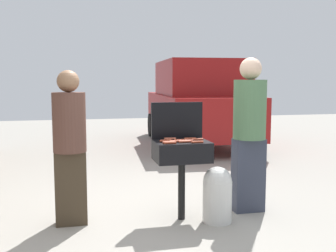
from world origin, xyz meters
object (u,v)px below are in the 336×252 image
Objects in this scene: hot_dog_5 at (190,139)px; propane_tank at (217,193)px; bbq_grill at (182,154)px; hot_dog_3 at (180,140)px; hot_dog_0 at (197,142)px; hot_dog_7 at (176,141)px; person_right at (249,129)px; hot_dog_9 at (166,141)px; hot_dog_8 at (170,143)px; hot_dog_2 at (197,139)px; hot_dog_10 at (187,141)px; parked_minivan at (198,103)px; hot_dog_1 at (185,142)px; hot_dog_6 at (169,142)px; hot_dog_4 at (170,139)px; person_left at (70,142)px.

hot_dog_5 is 0.67m from propane_tank.
hot_dog_3 reaches higher than bbq_grill.
hot_dog_0 is 0.24m from hot_dog_5.
hot_dog_0 is 1.00× the size of hot_dog_7.
hot_dog_7 is 0.95m from person_right.
hot_dog_9 is (-0.10, 0.06, 0.00)m from hot_dog_7.
hot_dog_0 is 1.00× the size of hot_dog_8.
hot_dog_7 is at bearing -144.73° from hot_dog_5.
hot_dog_5 is at bearing 35.27° from hot_dog_7.
hot_dog_2 is 1.00× the size of hot_dog_9.
hot_dog_2 is at bearing 31.05° from hot_dog_10.
bbq_grill is 0.24m from hot_dog_9.
hot_dog_10 reaches higher than bbq_grill.
parked_minivan is (1.94, 5.05, 0.13)m from hot_dog_9.
hot_dog_0 is at bearing 76.30° from parked_minivan.
hot_dog_1 is 0.06m from hot_dog_10.
hot_dog_6 is 5.51m from parked_minivan.
hot_dog_2 is 0.31m from hot_dog_4.
person_left is at bearing 178.37° from hot_dog_5.
person_left is (-1.03, 0.28, 0.00)m from hot_dog_8.
hot_dog_7 and hot_dog_8 have the same top height.
hot_dog_8 reaches higher than propane_tank.
hot_dog_1 is 0.21× the size of propane_tank.
hot_dog_2 is 1.00× the size of hot_dog_4.
propane_tank is at bearing -46.48° from hot_dog_5.
hot_dog_10 reaches higher than propane_tank.
propane_tank is at bearing -2.30° from hot_dog_0.
hot_dog_2 is 0.09m from hot_dog_5.
hot_dog_5 and hot_dog_9 have the same top height.
hot_dog_2 is 0.38m from hot_dog_6.
hot_dog_0 and hot_dog_10 have the same top height.
person_right reaches higher than bbq_grill.
hot_dog_1 and hot_dog_8 have the same top height.
hot_dog_8 and hot_dog_10 have the same top height.
propane_tank is at bearing -47.88° from hot_dog_2.
hot_dog_0 is 0.37m from hot_dog_4.
person_left is (-1.10, -0.01, 0.00)m from hot_dog_4.
parked_minivan is at bearing 69.01° from hot_dog_9.
hot_dog_6 and hot_dog_7 have the same top height.
person_right reaches higher than hot_dog_5.
hot_dog_7 is at bearing 24.86° from person_right.
hot_dog_9 is at bearing -164.34° from hot_dog_5.
hot_dog_4 is 1.00× the size of hot_dog_6.
hot_dog_1 is at bearing -121.26° from hot_dog_5.
person_left is (-1.11, 0.18, 0.00)m from hot_dog_7.
hot_dog_3 is at bearing 132.96° from hot_dog_0.
hot_dog_1 is 0.03× the size of parked_minivan.
hot_dog_6 is (-0.29, -0.19, 0.00)m from hot_dog_5.
bbq_grill is 0.88m from person_right.
bbq_grill is 6.80× the size of hot_dog_9.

